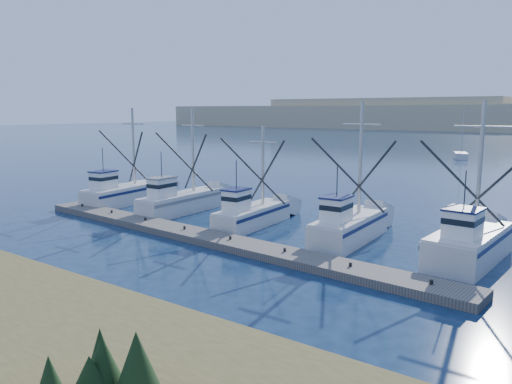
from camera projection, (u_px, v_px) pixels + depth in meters
ground at (221, 294)px, 21.91m from camera, size 500.00×500.00×0.00m
floating_dock at (207, 238)px, 30.74m from camera, size 32.65×4.60×0.43m
trawler_fleet at (258, 213)px, 34.33m from camera, size 31.36×8.24×8.52m
sailboat_far at (461, 156)px, 83.01m from camera, size 3.34×5.45×8.10m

